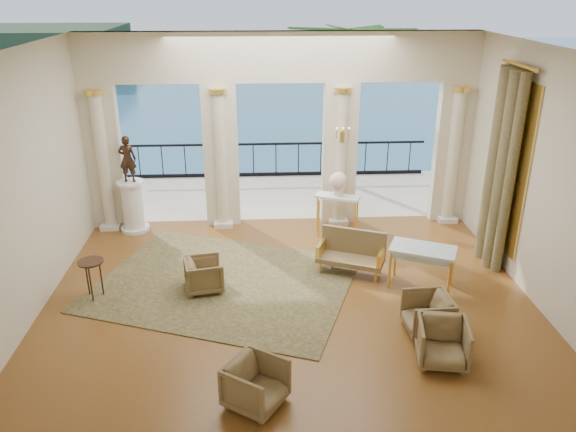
{
  "coord_description": "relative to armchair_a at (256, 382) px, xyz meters",
  "views": [
    {
      "loc": [
        -0.51,
        -8.92,
        5.48
      ],
      "look_at": [
        0.0,
        0.6,
        1.49
      ],
      "focal_mm": 35.0,
      "sensor_mm": 36.0,
      "label": 1
    }
  ],
  "objects": [
    {
      "name": "palm_tree",
      "position": [
        2.62,
        9.26,
        3.71
      ],
      "size": [
        2.0,
        2.0,
        4.5
      ],
      "color": "#4C3823",
      "rests_on": "terrace"
    },
    {
      "name": "armchair_d",
      "position": [
        -0.99,
        3.24,
        -0.02
      ],
      "size": [
        0.76,
        0.8,
        0.7
      ],
      "primitive_type": "imported",
      "rotation": [
        0.0,
        0.0,
        1.77
      ],
      "color": "#483A1C",
      "rests_on": "ground"
    },
    {
      "name": "armchair_b",
      "position": [
        2.87,
        0.8,
        0.01
      ],
      "size": [
        0.86,
        0.82,
        0.77
      ],
      "primitive_type": "imported",
      "rotation": [
        0.0,
        0.0,
        -0.17
      ],
      "color": "#483A1C",
      "rests_on": "ground"
    },
    {
      "name": "balustrade",
      "position": [
        0.62,
        10.06,
        0.03
      ],
      "size": [
        9.0,
        0.06,
        1.03
      ],
      "color": "black",
      "rests_on": "terrace"
    },
    {
      "name": "armchair_c",
      "position": [
        2.87,
        1.63,
        -0.0
      ],
      "size": [
        0.72,
        0.76,
        0.75
      ],
      "primitive_type": "imported",
      "rotation": [
        0.0,
        0.0,
        -1.52
      ],
      "color": "#483A1C",
      "rests_on": "ground"
    },
    {
      "name": "game_table",
      "position": [
        3.18,
        3.13,
        0.37
      ],
      "size": [
        1.38,
        1.1,
        0.83
      ],
      "rotation": [
        0.0,
        0.0,
        -0.42
      ],
      "color": "#ACC8DE",
      "rests_on": "ground"
    },
    {
      "name": "console_table",
      "position": [
        1.89,
        5.71,
        0.41
      ],
      "size": [
        1.07,
        0.75,
        0.95
      ],
      "rotation": [
        0.0,
        0.0,
        -0.41
      ],
      "color": "silver",
      "rests_on": "ground"
    },
    {
      "name": "pedestal",
      "position": [
        -2.88,
        6.16,
        0.21
      ],
      "size": [
        0.67,
        0.67,
        1.23
      ],
      "color": "silver",
      "rests_on": "ground"
    },
    {
      "name": "settee",
      "position": [
        1.94,
        3.84,
        0.06
      ],
      "size": [
        1.44,
        1.03,
        0.88
      ],
      "rotation": [
        0.0,
        0.0,
        -0.39
      ],
      "color": "#483A1C",
      "rests_on": "ground"
    },
    {
      "name": "arcade",
      "position": [
        0.62,
        6.48,
        2.21
      ],
      "size": [
        9.0,
        0.56,
        4.5
      ],
      "color": "beige",
      "rests_on": "ground"
    },
    {
      "name": "terrace",
      "position": [
        0.62,
        8.46,
        -0.43
      ],
      "size": [
        10.0,
        3.6,
        0.1
      ],
      "primitive_type": "cube",
      "color": "#B2A793",
      "rests_on": "ground"
    },
    {
      "name": "armchair_a",
      "position": [
        0.0,
        0.0,
        0.0
      ],
      "size": [
        0.98,
        0.99,
        0.75
      ],
      "primitive_type": "imported",
      "rotation": [
        0.0,
        0.0,
        0.98
      ],
      "color": "#483A1C",
      "rests_on": "ground"
    },
    {
      "name": "rug",
      "position": [
        -0.63,
        3.46,
        -0.37
      ],
      "size": [
        5.75,
        5.12,
        0.02
      ],
      "primitive_type": "cube",
      "rotation": [
        0.0,
        0.0,
        -0.35
      ],
      "color": "#2E3317",
      "rests_on": "ground"
    },
    {
      "name": "room_walls",
      "position": [
        0.62,
        1.54,
        2.5
      ],
      "size": [
        9.0,
        9.0,
        9.0
      ],
      "color": "beige",
      "rests_on": "ground"
    },
    {
      "name": "floor",
      "position": [
        0.62,
        2.66,
        -0.38
      ],
      "size": [
        9.0,
        9.0,
        0.0
      ],
      "primitive_type": "plane",
      "color": "#4B2E0F",
      "rests_on": "ground"
    },
    {
      "name": "curtain",
      "position": [
        4.9,
        4.16,
        1.64
      ],
      "size": [
        0.33,
        1.4,
        4.09
      ],
      "color": "brown",
      "rests_on": "ground"
    },
    {
      "name": "headland",
      "position": [
        -29.38,
        72.66,
        -3.38
      ],
      "size": [
        22.0,
        18.0,
        6.0
      ],
      "primitive_type": "cube",
      "color": "black",
      "rests_on": "sea"
    },
    {
      "name": "sea",
      "position": [
        0.62,
        62.66,
        -6.38
      ],
      "size": [
        160.0,
        160.0,
        0.0
      ],
      "primitive_type": "plane",
      "color": "#1D587E",
      "rests_on": "ground"
    },
    {
      "name": "urn",
      "position": [
        1.89,
        5.71,
        0.89
      ],
      "size": [
        0.42,
        0.42,
        0.56
      ],
      "color": "white",
      "rests_on": "console_table"
    },
    {
      "name": "statue",
      "position": [
        -2.88,
        6.16,
        1.39
      ],
      "size": [
        0.41,
        0.29,
        1.08
      ],
      "primitive_type": "imported",
      "rotation": [
        0.0,
        0.0,
        3.06
      ],
      "color": "#321F16",
      "rests_on": "pedestal"
    },
    {
      "name": "wall_sconce",
      "position": [
        2.02,
        6.16,
        1.85
      ],
      "size": [
        0.3,
        0.11,
        0.33
      ],
      "color": "#EBBC4D",
      "rests_on": "arcade"
    },
    {
      "name": "side_table",
      "position": [
        -3.02,
        3.06,
        0.28
      ],
      "size": [
        0.47,
        0.47,
        0.76
      ],
      "color": "black",
      "rests_on": "ground"
    },
    {
      "name": "window_frame",
      "position": [
        5.09,
        4.16,
        1.72
      ],
      "size": [
        0.04,
        1.6,
        3.4
      ],
      "primitive_type": "cube",
      "color": "#EBBC4D",
      "rests_on": "room_walls"
    }
  ]
}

